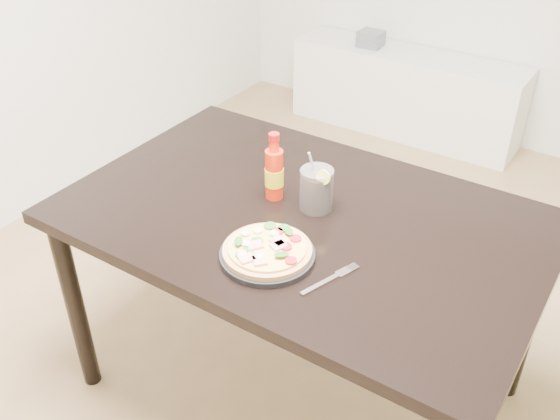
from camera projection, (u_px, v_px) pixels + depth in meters
The scene contains 9 objects.
floor at pixel (367, 414), 2.15m from camera, with size 4.50×4.50×0.00m, color #9E7A51.
dining_table at pixel (302, 236), 1.88m from camera, with size 1.40×0.90×0.75m.
plate at pixel (267, 255), 1.66m from camera, with size 0.26×0.26×0.02m, color black.
pizza at pixel (267, 249), 1.65m from camera, with size 0.24×0.24×0.03m.
hot_sauce_bottle at pixel (274, 173), 1.86m from camera, with size 0.06×0.06×0.22m.
cola_cup at pixel (316, 190), 1.83m from camera, with size 0.10×0.10×0.19m.
fork at pixel (332, 278), 1.59m from camera, with size 0.08×0.18×0.00m.
media_console at pixel (405, 93), 3.81m from camera, with size 1.40×0.34×0.50m, color white.
cd_stack at pixel (371, 39), 3.74m from camera, with size 0.14×0.12×0.09m.
Camera 1 is at (0.51, -1.32, 1.79)m, focal length 40.00 mm.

